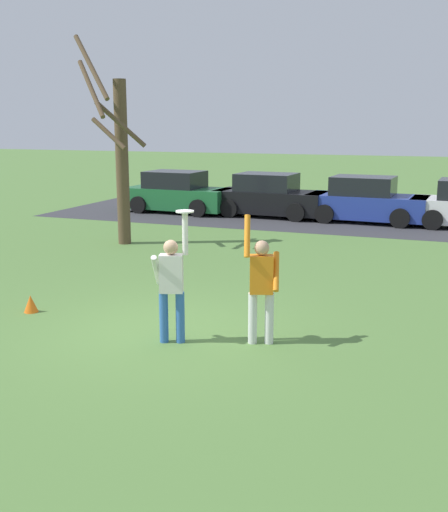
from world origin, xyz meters
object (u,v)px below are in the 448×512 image
at_px(parked_car_black, 269,197).
at_px(parked_car_blue, 366,201).
at_px(parked_car_green, 178,193).
at_px(field_cone_orange, 31,304).
at_px(person_defender, 261,283).
at_px(bare_tree_tall, 119,153).
at_px(person_catcher, 171,282).
at_px(frisbee_disc, 185,211).

height_order(parked_car_black, parked_car_blue, same).
height_order(parked_car_green, field_cone_orange, parked_car_green).
bearing_deg(parked_car_black, field_cone_orange, -90.27).
bearing_deg(parked_car_blue, person_defender, -86.36).
bearing_deg(parked_car_blue, bare_tree_tall, -129.38).
height_order(person_catcher, field_cone_orange, person_catcher).
relative_size(frisbee_disc, field_cone_orange, 0.87).
distance_m(person_defender, parked_car_black, 13.68).
height_order(parked_car_blue, field_cone_orange, parked_car_blue).
bearing_deg(person_catcher, parked_car_black, 81.62).
relative_size(parked_car_green, parked_car_black, 1.00).
xyz_separation_m(person_defender, frisbee_disc, (-1.11, -0.38, 1.11)).
xyz_separation_m(person_defender, bare_tree_tall, (-6.20, 6.42, 1.62)).
height_order(parked_car_black, field_cone_orange, parked_car_black).
relative_size(parked_car_black, parked_car_blue, 1.00).
bearing_deg(parked_car_green, bare_tree_tall, -76.57).
distance_m(person_catcher, parked_car_black, 13.81).
bearing_deg(parked_car_green, person_catcher, -62.83).
bearing_deg(parked_car_green, parked_car_blue, 3.48).
bearing_deg(parked_car_blue, field_cone_orange, -105.38).
xyz_separation_m(parked_car_black, bare_tree_tall, (-2.41, -6.72, 1.87)).
bearing_deg(frisbee_disc, parked_car_black, 101.22).
relative_size(person_catcher, frisbee_disc, 7.45).
bearing_deg(frisbee_disc, parked_car_green, 115.46).
bearing_deg(person_catcher, person_defender, -0.00).
height_order(person_defender, parked_car_green, person_defender).
bearing_deg(person_catcher, frisbee_disc, -0.00).
height_order(frisbee_disc, parked_car_black, frisbee_disc).
distance_m(frisbee_disc, parked_car_black, 13.85).
bearing_deg(parked_car_black, parked_car_green, -174.16).
relative_size(bare_tree_tall, field_cone_orange, 18.01).
bearing_deg(person_defender, field_cone_orange, -19.62).
bearing_deg(person_catcher, field_cone_orange, 151.85).
xyz_separation_m(frisbee_disc, parked_car_black, (-2.68, 13.51, -1.37)).
height_order(person_defender, parked_car_blue, person_defender).
xyz_separation_m(person_catcher, field_cone_orange, (-3.12, 0.52, -0.82)).
height_order(person_catcher, bare_tree_tall, bare_tree_tall).
bearing_deg(parked_car_black, bare_tree_tall, -107.11).
bearing_deg(frisbee_disc, person_defender, 18.67).
bearing_deg(bare_tree_tall, person_defender, -46.00).
height_order(person_catcher, frisbee_disc, frisbee_disc).
relative_size(frisbee_disc, bare_tree_tall, 0.05).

